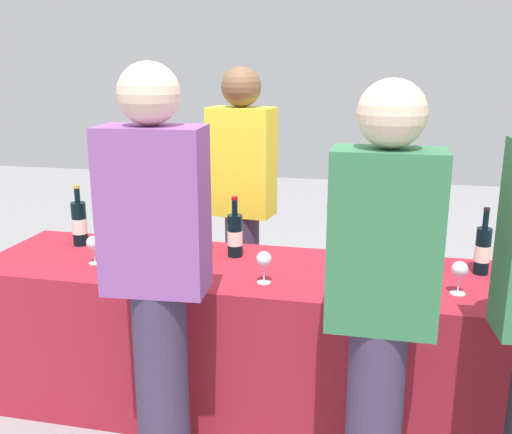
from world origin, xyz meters
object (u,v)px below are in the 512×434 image
Objects in this scene: wine_glass_5 at (460,271)px; server_pouring at (242,199)px; wine_bottle_1 at (130,233)px; wine_bottle_2 at (173,230)px; wine_glass_0 at (94,244)px; guest_0 at (157,268)px; wine_bottle_3 at (204,231)px; wine_glass_1 at (140,248)px; wine_bottle_4 at (235,235)px; wine_bottle_5 at (409,243)px; wine_glass_2 at (264,260)px; wine_glass_3 at (365,272)px; wine_glass_4 at (392,262)px; guest_1 at (381,301)px; wine_bottle_7 at (483,250)px; wine_bottle_6 at (433,244)px; wine_bottle_0 at (79,223)px.

wine_glass_5 is 0.09× the size of server_pouring.
wine_bottle_1 is 0.90× the size of wine_bottle_2.
guest_0 is (0.51, -0.46, 0.08)m from wine_glass_0.
wine_glass_1 is (-0.23, -0.28, -0.02)m from wine_bottle_3.
wine_bottle_4 is 0.18× the size of server_pouring.
wine_bottle_5 reaches higher than wine_glass_2.
wine_glass_2 reaches higher than wine_glass_1.
wine_glass_3 is at bearing -118.70° from wine_bottle_5.
guest_0 is at bearing -151.37° from wine_glass_4.
wine_bottle_1 is at bearing -172.31° from wine_bottle_4.
guest_1 reaches higher than wine_glass_1.
wine_glass_0 is at bearing 175.06° from wine_glass_2.
guest_0 is (0.27, -0.46, 0.08)m from wine_glass_1.
wine_bottle_7 reaches higher than wine_bottle_4.
wine_bottle_2 is 1.16m from wine_bottle_5.
wine_bottle_4 is 0.73m from guest_0.
wine_bottle_5 is (0.84, 0.02, 0.01)m from wine_bottle_4.
server_pouring is 1.01× the size of guest_1.
wine_glass_3 is at bearing 22.39° from guest_0.
guest_1 is at bearing -26.05° from wine_glass_1.
wine_bottle_4 reaches higher than wine_glass_1.
wine_glass_0 is 0.95m from server_pouring.
wine_bottle_2 is 2.27× the size of wine_glass_4.
wine_bottle_4 is at bearing 162.70° from wine_glass_4.
wine_bottle_6 is 2.19× the size of wine_glass_4.
server_pouring reaches higher than wine_bottle_2.
wine_bottle_1 is at bearing -177.51° from wine_bottle_7.
wine_glass_5 is at bearing -14.94° from wine_bottle_4.
wine_bottle_1 is 0.19× the size of guest_1.
wine_bottle_4 reaches higher than wine_glass_2.
wine_glass_3 is at bearing -172.62° from wine_glass_5.
guest_0 reaches higher than server_pouring.
wine_bottle_6 is (1.80, 0.03, -0.00)m from wine_bottle_0.
server_pouring is (-0.09, 0.52, 0.06)m from wine_bottle_4.
wine_bottle_1 is at bearing 61.03° from wine_glass_0.
wine_bottle_0 is 1.63m from wine_glass_4.
wine_glass_3 is 1.13m from server_pouring.
wine_bottle_3 is at bearing 1.29° from wine_bottle_0.
wine_bottle_0 is at bearing 162.71° from wine_glass_2.
guest_1 reaches higher than wine_glass_4.
wine_bottle_3 is 0.54m from wine_glass_0.
guest_0 is (-0.34, -0.39, 0.08)m from wine_glass_2.
guest_1 reaches higher than wine_bottle_2.
wine_bottle_4 is 0.69m from wine_glass_0.
wine_bottle_0 reaches higher than wine_bottle_4.
wine_bottle_3 is at bearing 51.07° from wine_glass_1.
wine_glass_1 is at bearing -30.05° from wine_bottle_0.
guest_0 reaches higher than wine_glass_2.
wine_bottle_1 is 2.04× the size of wine_glass_4.
guest_1 reaches higher than wine_bottle_0.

